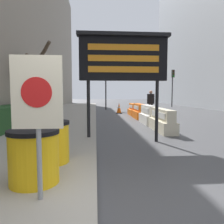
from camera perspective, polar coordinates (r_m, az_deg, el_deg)
The scene contains 15 objects.
bare_tree at distance 11.85m, azimuth -20.94°, elevation 7.84°, with size 2.37×2.44×3.98m.
barrel_drum_foreground at distance 3.39m, azimuth -19.70°, elevation -10.82°, with size 0.73×0.73×0.78m.
barrel_drum_middle at distance 4.30m, azimuth -15.86°, elevation -7.45°, with size 0.73×0.73×0.78m.
warning_sign at distance 2.71m, azimuth -18.91°, elevation 2.36°, with size 0.59×0.08×1.73m.
message_board at distance 6.61m, azimuth 2.97°, elevation 13.70°, with size 2.70×0.36×3.21m.
jersey_barrier_cream at distance 8.78m, azimuth 12.96°, elevation -2.39°, with size 0.55×2.17×0.88m.
jersey_barrier_white at distance 10.92m, azimuth 9.50°, elevation -0.92°, with size 0.61×1.85×0.90m.
jersey_barrier_orange_far at distance 13.14m, azimuth 7.13°, elevation 0.00°, with size 0.62×1.84×0.87m.
jersey_barrier_orange_near at distance 15.21m, azimuth 5.56°, elevation 0.53°, with size 0.57×1.68×0.80m.
traffic_cone_near at distance 16.50m, azimuth 1.84°, elevation 1.01°, with size 0.44×0.44×0.79m.
traffic_cone_mid at distance 8.47m, azimuth 13.32°, elevation -3.15°, with size 0.36×0.36×0.64m.
traffic_cone_far at distance 10.95m, azimuth 9.04°, elevation -1.48°, with size 0.33×0.33×0.59m.
traffic_light_near_curb at distance 20.25m, azimuth -1.62°, elevation 8.84°, with size 0.28×0.45×4.02m.
traffic_light_far_side at distance 25.64m, azimuth 15.58°, elevation 7.99°, with size 0.28×0.45×4.15m.
pedestrian_worker at distance 14.65m, azimuth 10.09°, elevation 2.85°, with size 0.51×0.43×1.69m.
Camera 1 is at (-0.01, -2.31, 1.45)m, focal length 35.00 mm.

